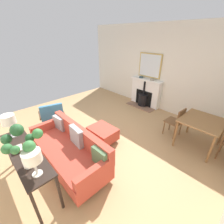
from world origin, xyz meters
TOP-DOWN VIEW (x-y plane):
  - ground_plane at (0.00, 0.00)m, footprint 5.88×6.33m
  - wall_left at (-2.94, 0.00)m, footprint 0.12×6.33m
  - fireplace at (-2.73, -0.21)m, footprint 0.58×1.28m
  - mirror_over_mantel at (-2.85, -0.21)m, footprint 0.04×0.90m
  - mantel_bowl_near at (-2.76, -0.48)m, footprint 0.15×0.15m
  - mantel_bowl_far at (-2.76, 0.01)m, footprint 0.16×0.16m
  - sofa at (0.93, 0.47)m, footprint 0.83×2.06m
  - ottoman at (-0.06, 0.38)m, footprint 0.57×0.72m
  - armchair_accent at (0.61, -1.09)m, footprint 0.80×0.72m
  - console_table at (1.73, 0.47)m, footprint 0.41×1.65m
  - table_lamp_near_end at (1.73, -0.15)m, footprint 0.24×0.24m
  - table_lamp_far_end at (1.73, 1.09)m, footprint 0.24×0.24m
  - potted_plant at (1.75, 0.83)m, footprint 0.53×0.49m
  - book_stack at (1.74, 0.36)m, footprint 0.28×0.22m
  - dining_table at (-1.65, 2.16)m, footprint 0.95×0.88m
  - dining_chair_near_fireplace at (-1.64, 1.58)m, footprint 0.43×0.43m

SIDE VIEW (x-z plane):
  - ground_plane at x=0.00m, z-range -0.01..0.00m
  - ottoman at x=-0.06m, z-range 0.04..0.43m
  - sofa at x=0.93m, z-range -0.06..0.76m
  - fireplace at x=-2.73m, z-range -0.06..0.98m
  - armchair_accent at x=0.61m, z-range 0.05..0.89m
  - dining_chair_near_fireplace at x=-1.64m, z-range 0.08..0.91m
  - dining_table at x=-1.65m, z-range 0.28..1.03m
  - console_table at x=1.73m, z-range 0.30..1.08m
  - book_stack at x=1.74m, z-range 0.78..0.83m
  - mantel_bowl_far at x=-2.76m, z-range 1.05..1.10m
  - mantel_bowl_near at x=-2.76m, z-range 1.05..1.11m
  - table_lamp_far_end at x=1.73m, z-range 0.89..1.31m
  - table_lamp_near_end at x=1.73m, z-range 0.90..1.36m
  - potted_plant at x=1.75m, z-range 0.88..1.53m
  - wall_left at x=-2.94m, z-range 0.00..2.89m
  - mirror_over_mantel at x=-2.85m, z-range 1.11..1.95m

